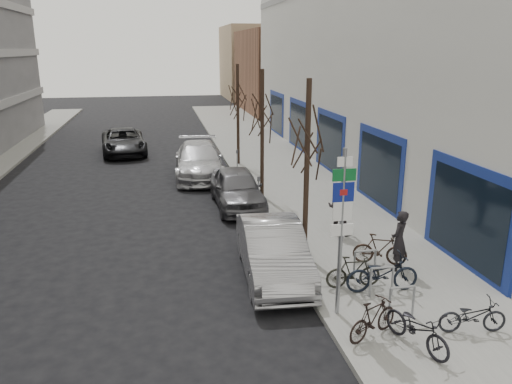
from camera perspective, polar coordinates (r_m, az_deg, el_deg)
name	(u,v)px	position (r m, az deg, el deg)	size (l,w,h in m)	color
ground	(239,329)	(12.09, -1.96, -15.33)	(120.00, 120.00, 0.00)	black
sidewalk_east	(304,196)	(21.99, 5.54, -0.40)	(5.00, 70.00, 0.15)	slate
commercial_building	(488,72)	(32.13, 24.98, 12.35)	(20.00, 32.00, 10.00)	#B7B7B2
brick_building_far	(303,71)	(52.31, 5.39, 13.55)	(12.00, 14.00, 8.00)	brown
tan_building_far	(275,62)	(66.94, 2.14, 14.59)	(13.00, 12.00, 9.00)	#937A5B
highway_sign_pole	(342,223)	(11.59, 9.75, -3.52)	(0.55, 0.10, 4.20)	gray
bike_rack	(382,278)	(13.31, 14.19, -9.51)	(0.66, 2.26, 0.83)	gray
tree_near	(308,128)	(14.48, 5.95, 7.29)	(1.80, 1.80, 5.50)	black
tree_mid	(262,104)	(20.74, 0.72, 10.04)	(1.80, 1.80, 5.50)	black
tree_far	(238,91)	(27.11, -2.11, 11.47)	(1.80, 1.80, 5.50)	black
meter_front	(295,239)	(14.73, 4.47, -5.39)	(0.10, 0.08, 1.27)	gray
meter_mid	(258,189)	(19.81, 0.29, 0.35)	(0.10, 0.08, 1.27)	gray
meter_back	(237,160)	(25.06, -2.16, 3.71)	(0.10, 0.08, 1.27)	gray
bike_near_left	(417,325)	(11.42, 17.97, -14.23)	(0.53, 1.75, 1.07)	black
bike_near_right	(373,318)	(11.56, 13.23, -13.87)	(0.45, 1.52, 0.92)	black
bike_mid_curb	(382,270)	(13.55, 14.25, -8.66)	(0.59, 1.94, 1.18)	black
bike_mid_inner	(353,271)	(13.63, 11.07, -8.90)	(0.45, 1.51, 0.92)	black
bike_far_curb	(473,313)	(12.43, 23.54, -12.57)	(0.46, 1.54, 0.94)	black
bike_far_inner	(380,249)	(15.18, 14.00, -6.33)	(0.47, 1.58, 0.96)	black
parked_car_front	(273,250)	(14.25, 1.95, -6.66)	(1.67, 4.78, 1.57)	#9B9BA0
parked_car_mid	(237,188)	(20.43, -2.19, 0.46)	(1.87, 4.64, 1.58)	#535358
parked_car_back	(199,160)	(25.38, -6.52, 3.62)	(2.38, 5.87, 1.70)	#B3B4B9
lane_car	(124,141)	(31.92, -14.90, 5.61)	(2.54, 5.51, 1.53)	black
pedestrian_near	(399,241)	(14.84, 16.03, -5.35)	(0.64, 0.42, 1.77)	black
pedestrian_far	(340,208)	(17.22, 9.59, -1.81)	(0.68, 0.46, 1.84)	black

